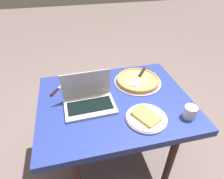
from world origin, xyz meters
TOP-DOWN VIEW (x-y plane):
  - ground_plane at (0.00, 0.00)m, footprint 12.00×12.00m
  - dining_table at (0.00, 0.00)m, footprint 1.06×0.83m
  - laptop at (0.18, 0.01)m, footprint 0.34×0.24m
  - pizza_plate at (-0.14, 0.22)m, footprint 0.26×0.26m
  - pizza_tray at (-0.23, -0.17)m, footprint 0.37×0.37m
  - table_knife at (0.39, -0.22)m, footprint 0.14×0.20m
  - drink_cup at (-0.42, 0.27)m, footprint 0.08×0.08m

SIDE VIEW (x-z plane):
  - ground_plane at x=0.00m, z-range 0.00..0.00m
  - dining_table at x=0.00m, z-range 0.28..0.99m
  - table_knife at x=0.39m, z-range 0.70..0.71m
  - pizza_plate at x=-0.14m, z-range 0.70..0.74m
  - pizza_tray at x=-0.23m, z-range 0.71..0.74m
  - drink_cup at x=-0.42m, z-range 0.71..0.78m
  - laptop at x=0.18m, z-range 0.64..0.86m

